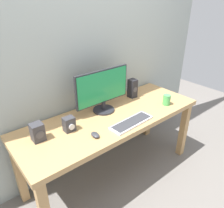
# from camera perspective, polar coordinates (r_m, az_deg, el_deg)

# --- Properties ---
(ground_plane) EXTENTS (6.00, 6.00, 0.00)m
(ground_plane) POSITION_cam_1_polar(r_m,az_deg,el_deg) (2.43, 0.01, -17.59)
(ground_plane) COLOR slate
(wall_back) EXTENTS (3.19, 0.04, 3.00)m
(wall_back) POSITION_cam_1_polar(r_m,az_deg,el_deg) (2.03, -7.02, 21.05)
(wall_back) COLOR #9EA8A3
(wall_back) RESTS_ON ground_plane
(desk) EXTENTS (1.77, 0.65, 0.70)m
(desk) POSITION_cam_1_polar(r_m,az_deg,el_deg) (2.04, 0.01, -5.19)
(desk) COLOR tan
(desk) RESTS_ON ground_plane
(monitor) EXTENTS (0.57, 0.20, 0.40)m
(monitor) POSITION_cam_1_polar(r_m,az_deg,el_deg) (1.99, -2.50, 3.78)
(monitor) COLOR #232328
(monitor) RESTS_ON desk
(keyboard_primary) EXTENTS (0.43, 0.16, 0.02)m
(keyboard_primary) POSITION_cam_1_polar(r_m,az_deg,el_deg) (1.89, 5.19, -4.84)
(keyboard_primary) COLOR silver
(keyboard_primary) RESTS_ON desk
(mouse) EXTENTS (0.06, 0.09, 0.03)m
(mouse) POSITION_cam_1_polar(r_m,az_deg,el_deg) (1.72, -4.43, -8.07)
(mouse) COLOR #333338
(mouse) RESTS_ON desk
(speaker_right) EXTENTS (0.08, 0.09, 0.20)m
(speaker_right) POSITION_cam_1_polar(r_m,az_deg,el_deg) (2.32, 5.40, 4.10)
(speaker_right) COLOR #232328
(speaker_right) RESTS_ON desk
(speaker_left) EXTENTS (0.09, 0.09, 0.14)m
(speaker_left) POSITION_cam_1_polar(r_m,az_deg,el_deg) (1.74, -18.97, -7.01)
(speaker_left) COLOR #333338
(speaker_left) RESTS_ON desk
(audio_controller) EXTENTS (0.09, 0.08, 0.12)m
(audio_controller) POSITION_cam_1_polar(r_m,az_deg,el_deg) (1.79, -11.19, -5.23)
(audio_controller) COLOR #333338
(audio_controller) RESTS_ON desk
(coffee_mug) EXTENTS (0.08, 0.08, 0.11)m
(coffee_mug) POSITION_cam_1_polar(r_m,az_deg,el_deg) (2.23, 14.15, 1.07)
(coffee_mug) COLOR #4CB259
(coffee_mug) RESTS_ON desk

